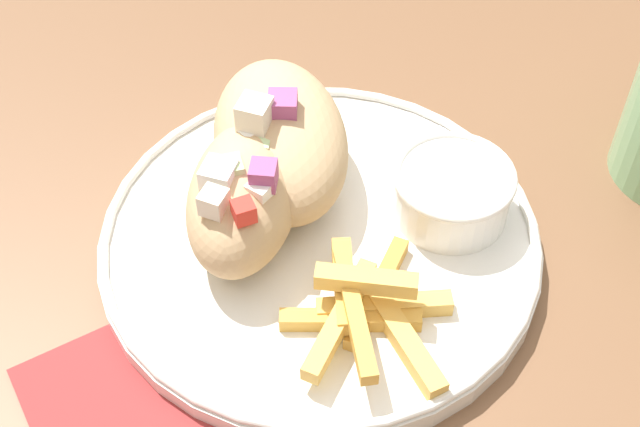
% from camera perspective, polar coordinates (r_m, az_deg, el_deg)
% --- Properties ---
extents(table, '(1.22, 1.22, 0.78)m').
position_cam_1_polar(table, '(0.62, 5.71, -6.30)').
color(table, brown).
rests_on(table, ground_plane).
extents(plate, '(0.26, 0.26, 0.02)m').
position_cam_1_polar(plate, '(0.53, 0.00, -1.73)').
color(plate, white).
rests_on(plate, table).
extents(pita_sandwich_near, '(0.12, 0.12, 0.07)m').
position_cam_1_polar(pita_sandwich_near, '(0.51, -4.93, 1.13)').
color(pita_sandwich_near, tan).
rests_on(pita_sandwich_near, plate).
extents(pita_sandwich_far, '(0.15, 0.13, 0.08)m').
position_cam_1_polar(pita_sandwich_far, '(0.54, -2.57, 4.81)').
color(pita_sandwich_far, tan).
rests_on(pita_sandwich_far, plate).
extents(fries_pile, '(0.11, 0.10, 0.03)m').
position_cam_1_polar(fries_pile, '(0.48, 3.02, -6.08)').
color(fries_pile, gold).
rests_on(fries_pile, plate).
extents(sauce_ramekin, '(0.07, 0.07, 0.03)m').
position_cam_1_polar(sauce_ramekin, '(0.53, 8.47, 1.49)').
color(sauce_ramekin, white).
rests_on(sauce_ramekin, plate).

